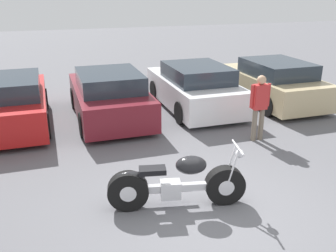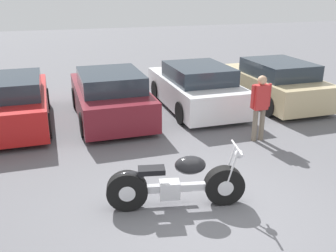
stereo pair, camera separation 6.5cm
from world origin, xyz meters
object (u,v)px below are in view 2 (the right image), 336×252
object	(u,v)px
motorcycle	(175,183)
parked_car_red	(11,103)
parked_car_maroon	(110,96)
parked_car_white	(195,88)
person_standing	(260,103)
parked_car_champagne	(274,83)

from	to	relation	value
motorcycle	parked_car_red	world-z (taller)	parked_car_red
parked_car_red	parked_car_maroon	xyz separation A→B (m)	(2.63, -0.17, 0.00)
parked_car_white	person_standing	bearing A→B (deg)	-80.14
motorcycle	parked_car_maroon	world-z (taller)	parked_car_maroon
parked_car_white	parked_car_champagne	distance (m)	2.63
motorcycle	parked_car_maroon	xyz separation A→B (m)	(-0.28, 4.93, 0.21)
motorcycle	person_standing	world-z (taller)	person_standing
parked_car_red	person_standing	bearing A→B (deg)	-26.92
person_standing	parked_car_white	bearing A→B (deg)	99.86
parked_car_red	parked_car_white	bearing A→B (deg)	-0.47
parked_car_red	parked_car_white	xyz separation A→B (m)	(5.26, -0.04, 0.00)
motorcycle	parked_car_white	world-z (taller)	parked_car_white
parked_car_red	parked_car_champagne	xyz separation A→B (m)	(7.89, -0.22, 0.00)
motorcycle	parked_car_champagne	xyz separation A→B (m)	(4.98, 4.88, 0.21)
parked_car_champagne	motorcycle	bearing A→B (deg)	-135.58
parked_car_champagne	person_standing	distance (m)	3.46
parked_car_champagne	person_standing	size ratio (longest dim) A/B	2.52
parked_car_maroon	person_standing	bearing A→B (deg)	-41.38
motorcycle	parked_car_red	xyz separation A→B (m)	(-2.91, 5.10, 0.21)
parked_car_white	parked_car_red	bearing A→B (deg)	179.53
motorcycle	parked_car_white	size ratio (longest dim) A/B	0.57
person_standing	parked_car_red	bearing A→B (deg)	153.08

